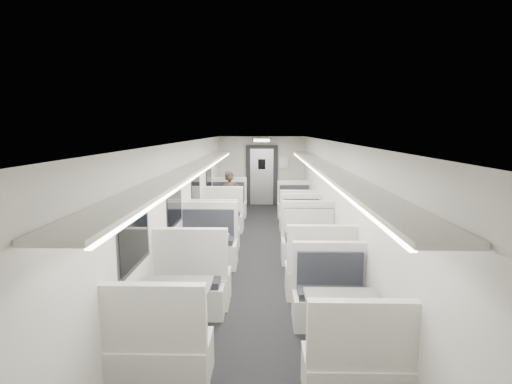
{
  "coord_description": "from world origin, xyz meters",
  "views": [
    {
      "loc": [
        0.1,
        -7.9,
        2.64
      ],
      "look_at": [
        -0.1,
        1.19,
        1.21
      ],
      "focal_mm": 28.0,
      "sensor_mm": 36.0,
      "label": 1
    }
  ],
  "objects_px": {
    "booth_right_a": "(296,210)",
    "vestibule_door": "(262,176)",
    "booth_left_d": "(176,312)",
    "passenger": "(230,198)",
    "booth_left_a": "(226,209)",
    "booth_right_b": "(304,231)",
    "exit_sign": "(262,140)",
    "booth_right_d": "(341,325)",
    "booth_left_b": "(219,224)",
    "booth_right_c": "(314,255)",
    "booth_left_c": "(201,259)"
  },
  "relations": [
    {
      "from": "booth_right_c",
      "to": "passenger",
      "type": "xyz_separation_m",
      "value": [
        -1.86,
        4.05,
        0.34
      ]
    },
    {
      "from": "booth_right_d",
      "to": "exit_sign",
      "type": "height_order",
      "value": "exit_sign"
    },
    {
      "from": "booth_left_c",
      "to": "passenger",
      "type": "xyz_separation_m",
      "value": [
        0.14,
        4.37,
        0.33
      ]
    },
    {
      "from": "booth_left_c",
      "to": "booth_left_d",
      "type": "bearing_deg",
      "value": -90.0
    },
    {
      "from": "booth_left_a",
      "to": "booth_right_c",
      "type": "distance_m",
      "value": 4.65
    },
    {
      "from": "booth_left_b",
      "to": "exit_sign",
      "type": "relative_size",
      "value": 3.48
    },
    {
      "from": "booth_left_b",
      "to": "booth_right_c",
      "type": "xyz_separation_m",
      "value": [
        2.0,
        -2.43,
        0.02
      ]
    },
    {
      "from": "booth_right_b",
      "to": "passenger",
      "type": "bearing_deg",
      "value": 130.7
    },
    {
      "from": "booth_left_d",
      "to": "vestibule_door",
      "type": "bearing_deg",
      "value": 83.77
    },
    {
      "from": "booth_right_a",
      "to": "booth_left_a",
      "type": "bearing_deg",
      "value": -179.43
    },
    {
      "from": "booth_left_d",
      "to": "vestibule_door",
      "type": "height_order",
      "value": "vestibule_door"
    },
    {
      "from": "passenger",
      "to": "booth_right_d",
      "type": "bearing_deg",
      "value": -84.59
    },
    {
      "from": "booth_right_c",
      "to": "exit_sign",
      "type": "relative_size",
      "value": 3.63
    },
    {
      "from": "booth_right_b",
      "to": "booth_right_a",
      "type": "bearing_deg",
      "value": 90.0
    },
    {
      "from": "booth_left_d",
      "to": "booth_right_c",
      "type": "height_order",
      "value": "booth_right_c"
    },
    {
      "from": "booth_left_b",
      "to": "booth_right_a",
      "type": "relative_size",
      "value": 1.06
    },
    {
      "from": "exit_sign",
      "to": "passenger",
      "type": "bearing_deg",
      "value": -110.08
    },
    {
      "from": "passenger",
      "to": "vestibule_door",
      "type": "xyz_separation_m",
      "value": [
        0.86,
        2.85,
        0.29
      ]
    },
    {
      "from": "booth_right_c",
      "to": "booth_left_d",
      "type": "bearing_deg",
      "value": -131.41
    },
    {
      "from": "booth_right_c",
      "to": "passenger",
      "type": "distance_m",
      "value": 4.47
    },
    {
      "from": "booth_left_a",
      "to": "vestibule_door",
      "type": "height_order",
      "value": "vestibule_door"
    },
    {
      "from": "booth_right_a",
      "to": "vestibule_door",
      "type": "distance_m",
      "value": 2.94
    },
    {
      "from": "booth_left_c",
      "to": "booth_right_c",
      "type": "height_order",
      "value": "booth_left_c"
    },
    {
      "from": "booth_right_a",
      "to": "booth_right_b",
      "type": "xyz_separation_m",
      "value": [
        0.0,
        -2.34,
        -0.01
      ]
    },
    {
      "from": "booth_left_b",
      "to": "booth_right_b",
      "type": "height_order",
      "value": "booth_left_b"
    },
    {
      "from": "booth_right_d",
      "to": "vestibule_door",
      "type": "xyz_separation_m",
      "value": [
        -1.0,
        9.44,
        0.67
      ]
    },
    {
      "from": "booth_left_d",
      "to": "passenger",
      "type": "bearing_deg",
      "value": 88.77
    },
    {
      "from": "booth_left_c",
      "to": "passenger",
      "type": "bearing_deg",
      "value": 88.22
    },
    {
      "from": "booth_left_d",
      "to": "booth_right_d",
      "type": "xyz_separation_m",
      "value": [
        2.0,
        -0.28,
        -0.02
      ]
    },
    {
      "from": "passenger",
      "to": "vestibule_door",
      "type": "height_order",
      "value": "vestibule_door"
    },
    {
      "from": "booth_right_d",
      "to": "passenger",
      "type": "xyz_separation_m",
      "value": [
        -1.86,
        6.59,
        0.38
      ]
    },
    {
      "from": "booth_left_a",
      "to": "vestibule_door",
      "type": "relative_size",
      "value": 1.05
    },
    {
      "from": "booth_left_b",
      "to": "vestibule_door",
      "type": "height_order",
      "value": "vestibule_door"
    },
    {
      "from": "booth_left_d",
      "to": "booth_left_b",
      "type": "bearing_deg",
      "value": 90.0
    },
    {
      "from": "booth_left_c",
      "to": "exit_sign",
      "type": "xyz_separation_m",
      "value": [
        1.0,
        6.73,
        1.87
      ]
    },
    {
      "from": "booth_left_b",
      "to": "booth_right_a",
      "type": "distance_m",
      "value": 2.69
    },
    {
      "from": "booth_right_a",
      "to": "passenger",
      "type": "relative_size",
      "value": 1.36
    },
    {
      "from": "booth_right_c",
      "to": "booth_right_d",
      "type": "relative_size",
      "value": 1.09
    },
    {
      "from": "booth_left_a",
      "to": "booth_right_a",
      "type": "bearing_deg",
      "value": 0.57
    },
    {
      "from": "passenger",
      "to": "exit_sign",
      "type": "height_order",
      "value": "exit_sign"
    },
    {
      "from": "booth_left_a",
      "to": "exit_sign",
      "type": "height_order",
      "value": "exit_sign"
    },
    {
      "from": "booth_right_b",
      "to": "exit_sign",
      "type": "relative_size",
      "value": 3.22
    },
    {
      "from": "vestibule_door",
      "to": "exit_sign",
      "type": "bearing_deg",
      "value": -90.0
    },
    {
      "from": "booth_left_a",
      "to": "exit_sign",
      "type": "distance_m",
      "value": 3.07
    },
    {
      "from": "booth_right_a",
      "to": "exit_sign",
      "type": "height_order",
      "value": "exit_sign"
    },
    {
      "from": "booth_left_a",
      "to": "booth_right_c",
      "type": "xyz_separation_m",
      "value": [
        2.0,
        -4.2,
        0.01
      ]
    },
    {
      "from": "booth_right_d",
      "to": "exit_sign",
      "type": "xyz_separation_m",
      "value": [
        -1.0,
        8.95,
        1.91
      ]
    },
    {
      "from": "booth_right_a",
      "to": "exit_sign",
      "type": "bearing_deg",
      "value": 114.54
    },
    {
      "from": "booth_left_a",
      "to": "booth_right_a",
      "type": "relative_size",
      "value": 1.09
    },
    {
      "from": "booth_right_d",
      "to": "exit_sign",
      "type": "relative_size",
      "value": 3.33
    }
  ]
}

